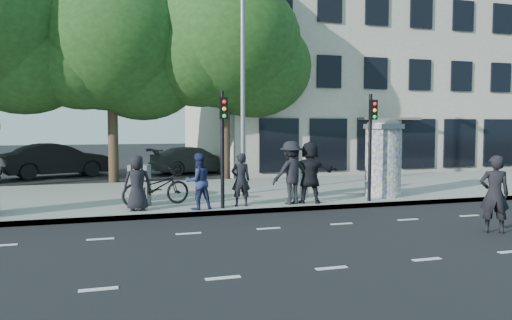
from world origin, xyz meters
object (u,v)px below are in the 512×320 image
object	(u,v)px
man_road	(494,194)
bicycle	(156,187)
ped_f	(310,172)
traffic_pole_far	(371,136)
ped_d	(291,173)
car_right	(195,160)
traffic_pole_near	(223,137)
car_mid	(58,160)
ped_a	(137,183)
cabinet_right	(298,179)
street_lamp	(243,61)
ped_b	(241,180)
ped_c	(198,181)
ad_column_right	(383,156)
cabinet_left	(139,185)

from	to	relation	value
man_road	bicycle	size ratio (longest dim) A/B	0.89
bicycle	ped_f	bearing A→B (deg)	-116.08
traffic_pole_far	ped_d	xyz separation A→B (m)	(-2.60, 0.22, -1.11)
car_right	bicycle	bearing A→B (deg)	149.49
man_road	traffic_pole_near	bearing A→B (deg)	-10.36
ped_d	ped_f	distance (m)	0.61
ped_d	car_mid	xyz separation A→B (m)	(-7.72, 12.31, -0.29)
ped_a	bicycle	size ratio (longest dim) A/B	0.75
ped_f	bicycle	world-z (taller)	ped_f
traffic_pole_far	cabinet_right	bearing A→B (deg)	139.53
street_lamp	bicycle	distance (m)	5.47
ped_b	bicycle	bearing A→B (deg)	-18.68
ped_c	man_road	bearing A→B (deg)	130.99
street_lamp	ped_f	xyz separation A→B (m)	(1.41, -2.62, -3.68)
bicycle	man_road	bearing A→B (deg)	-141.72
ad_column_right	street_lamp	distance (m)	5.81
street_lamp	ped_a	bearing A→B (deg)	-146.80
car_mid	cabinet_left	bearing A→B (deg)	176.43
ped_d	ped_f	world-z (taller)	ped_d
ped_c	car_mid	distance (m)	13.37
ped_b	bicycle	distance (m)	2.58
traffic_pole_near	cabinet_right	xyz separation A→B (m)	(2.97, 1.56, -1.46)
traffic_pole_near	cabinet_left	world-z (taller)	traffic_pole_near
street_lamp	ped_f	distance (m)	4.73
cabinet_left	cabinet_right	distance (m)	5.26
man_road	ped_f	bearing A→B (deg)	-31.13
ad_column_right	ped_f	world-z (taller)	ad_column_right
traffic_pole_near	street_lamp	distance (m)	4.07
ped_c	cabinet_left	distance (m)	1.99
traffic_pole_near	ped_a	xyz separation A→B (m)	(-2.40, 0.35, -1.29)
car_mid	man_road	bearing A→B (deg)	-166.32
bicycle	car_mid	xyz separation A→B (m)	(-3.72, 11.39, 0.13)
ad_column_right	ped_b	bearing A→B (deg)	-172.77
traffic_pole_far	ped_a	distance (m)	7.32
traffic_pole_near	traffic_pole_far	world-z (taller)	same
ped_d	man_road	xyz separation A→B (m)	(3.40, -4.63, -0.19)
ped_d	cabinet_right	world-z (taller)	ped_d
traffic_pole_far	cabinet_right	distance (m)	2.82
traffic_pole_near	street_lamp	bearing A→B (deg)	63.77
cabinet_left	car_right	bearing A→B (deg)	93.95
man_road	cabinet_right	size ratio (longest dim) A/B	1.51
ped_b	ped_c	bearing A→B (deg)	9.89
ped_b	car_mid	world-z (taller)	ped_b
bicycle	car_mid	world-z (taller)	car_mid
bicycle	cabinet_right	bearing A→B (deg)	-99.81
ped_a	bicycle	xyz separation A→B (m)	(0.59, 0.78, -0.24)
ped_a	cabinet_left	xyz separation A→B (m)	(0.12, 0.91, -0.17)
ped_c	car_mid	bearing A→B (deg)	-82.66
cabinet_right	ped_f	bearing A→B (deg)	-86.49
ad_column_right	traffic_pole_far	xyz separation A→B (m)	(-1.00, -0.91, 0.69)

